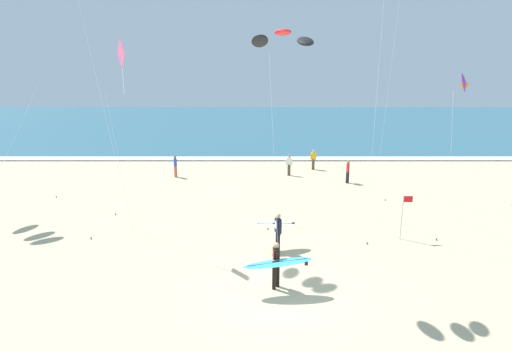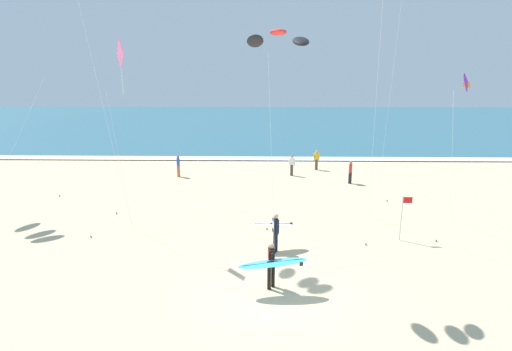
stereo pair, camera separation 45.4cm
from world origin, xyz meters
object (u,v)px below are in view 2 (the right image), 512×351
object	(u,v)px
kite_delta_violet_low	(467,83)
bystander_yellow_top	(317,160)
bystander_white_top	(292,165)
bystander_blue_top	(178,166)
kite_diamond_rose_close	(120,61)
surfer_lead	(272,263)
kite_arc_scarlet_mid	(278,39)
lifeguard_flag	(403,214)
surfer_trailing	(274,227)
bystander_red_top	(350,172)

from	to	relation	value
kite_delta_violet_low	bystander_yellow_top	bearing A→B (deg)	117.16
bystander_white_top	bystander_blue_top	xyz separation A→B (m)	(-8.33, -0.52, 0.00)
kite_diamond_rose_close	bystander_blue_top	bearing A→B (deg)	91.72
surfer_lead	kite_arc_scarlet_mid	xyz separation A→B (m)	(0.15, 1.04, 7.35)
kite_arc_scarlet_mid	lifeguard_flag	bearing A→B (deg)	31.63
lifeguard_flag	surfer_trailing	bearing A→B (deg)	-167.93
bystander_yellow_top	kite_diamond_rose_close	bearing A→B (deg)	-125.28
surfer_trailing	lifeguard_flag	size ratio (longest dim) A/B	0.95
bystander_white_top	surfer_trailing	bearing A→B (deg)	-96.72
kite_delta_violet_low	kite_diamond_rose_close	bearing A→B (deg)	-168.77
bystander_yellow_top	lifeguard_flag	world-z (taller)	lifeguard_flag
kite_arc_scarlet_mid	bystander_yellow_top	world-z (taller)	kite_arc_scarlet_mid
kite_delta_violet_low	bystander_red_top	bearing A→B (deg)	119.25
surfer_lead	bystander_red_top	distance (m)	15.58
kite_diamond_rose_close	kite_delta_violet_low	bearing A→B (deg)	11.23
kite_delta_violet_low	bystander_yellow_top	size ratio (longest dim) A/B	4.66
bystander_white_top	bystander_blue_top	size ratio (longest dim) A/B	1.00
surfer_lead	kite_arc_scarlet_mid	size ratio (longest dim) A/B	0.27
bystander_blue_top	bystander_red_top	size ratio (longest dim) A/B	1.00
bystander_blue_top	lifeguard_flag	world-z (taller)	lifeguard_flag
lifeguard_flag	bystander_blue_top	bearing A→B (deg)	137.13
kite_arc_scarlet_mid	bystander_white_top	xyz separation A→B (m)	(1.59, 15.68, -7.59)
bystander_yellow_top	lifeguard_flag	bearing A→B (deg)	-81.48
kite_arc_scarlet_mid	bystander_blue_top	xyz separation A→B (m)	(-6.74, 15.16, -7.59)
kite_delta_violet_low	bystander_white_top	xyz separation A→B (m)	(-7.75, 9.11, -6.07)
bystander_blue_top	lifeguard_flag	distance (m)	17.07
kite_diamond_rose_close	bystander_red_top	xyz separation A→B (m)	(11.85, 10.04, -7.01)
kite_arc_scarlet_mid	bystander_white_top	world-z (taller)	kite_arc_scarlet_mid
bystander_blue_top	bystander_red_top	distance (m)	12.31
surfer_trailing	lifeguard_flag	distance (m)	5.89
kite_delta_violet_low	surfer_lead	bearing A→B (deg)	-141.24
kite_arc_scarlet_mid	bystander_yellow_top	distance (m)	19.56
surfer_trailing	bystander_yellow_top	distance (m)	15.75
kite_delta_violet_low	bystander_blue_top	distance (m)	19.21
kite_arc_scarlet_mid	bystander_red_top	size ratio (longest dim) A/B	5.48
surfer_lead	surfer_trailing	xyz separation A→B (m)	(0.16, 3.36, -0.01)
surfer_trailing	kite_delta_violet_low	xyz separation A→B (m)	(9.32, 4.25, 5.84)
surfer_trailing	lifeguard_flag	xyz separation A→B (m)	(5.75, 1.23, 0.22)
bystander_white_top	bystander_red_top	size ratio (longest dim) A/B	1.00
bystander_white_top	bystander_blue_top	distance (m)	8.34
kite_diamond_rose_close	bystander_white_top	world-z (taller)	kite_diamond_rose_close
bystander_white_top	bystander_yellow_top	xyz separation A→B (m)	(2.07, 1.97, 0.00)
bystander_red_top	kite_diamond_rose_close	bearing A→B (deg)	-139.74
bystander_white_top	bystander_red_top	bearing A→B (deg)	-29.50
kite_delta_violet_low	bystander_blue_top	bearing A→B (deg)	151.89
surfer_lead	kite_delta_violet_low	world-z (taller)	kite_delta_violet_low
kite_arc_scarlet_mid	surfer_trailing	bearing A→B (deg)	89.61
bystander_red_top	lifeguard_flag	world-z (taller)	lifeguard_flag
bystander_yellow_top	surfer_lead	bearing A→B (deg)	-101.50
kite_delta_violet_low	bystander_blue_top	size ratio (longest dim) A/B	4.66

